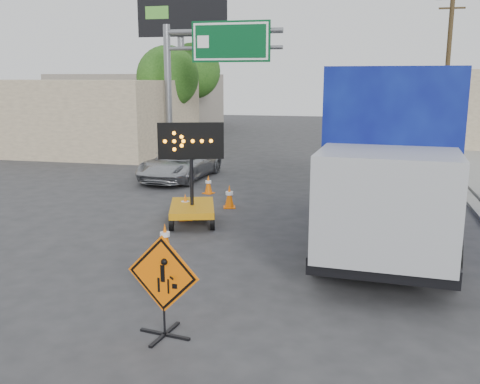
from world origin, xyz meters
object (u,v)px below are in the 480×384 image
(construction_sign, at_px, (163,284))
(pickup_truck, at_px, (180,163))
(arrow_board, at_px, (192,201))
(box_truck, at_px, (391,163))

(construction_sign, bearing_deg, pickup_truck, 117.56)
(pickup_truck, bearing_deg, arrow_board, -62.40)
(construction_sign, bearing_deg, arrow_board, 113.55)
(arrow_board, xyz_separation_m, box_truck, (5.48, -0.10, 1.34))
(arrow_board, height_order, box_truck, box_truck)
(arrow_board, relative_size, pickup_truck, 0.62)
(construction_sign, relative_size, pickup_truck, 0.36)
(pickup_truck, xyz_separation_m, box_truck, (8.12, -6.63, 1.34))
(arrow_board, height_order, pickup_truck, arrow_board)
(pickup_truck, relative_size, box_truck, 0.50)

